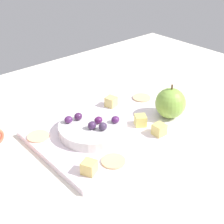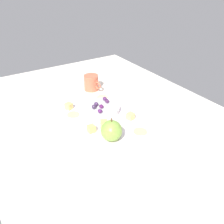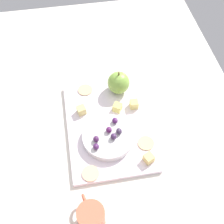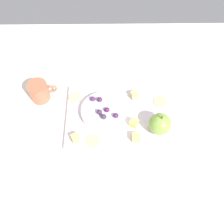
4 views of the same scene
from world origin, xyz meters
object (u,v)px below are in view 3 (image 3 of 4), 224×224
object	(u,v)px
grape_4	(115,119)
grape_5	(96,139)
apple_whole	(119,83)
grape_3	(114,136)
cheese_cube_2	(134,104)
cup	(91,217)
cracker_0	(91,173)
platter	(108,126)
cheese_cube_0	(81,110)
cheese_cube_3	(149,158)
serving_dish	(108,137)
grape_0	(119,131)
grape_1	(109,130)
cracker_1	(85,90)
grape_2	(96,147)
cheese_cube_1	(118,107)
cracker_2	(146,143)

from	to	relation	value
grape_4	grape_5	size ratio (longest dim) A/B	1.00
apple_whole	grape_3	size ratio (longest dim) A/B	3.86
cheese_cube_2	cup	world-z (taller)	cup
cracker_0	apple_whole	bearing A→B (deg)	-24.66
platter	cheese_cube_0	world-z (taller)	cheese_cube_0
cheese_cube_3	cup	size ratio (longest dim) A/B	0.26
serving_dish	cup	size ratio (longest dim) A/B	1.55
apple_whole	cup	bearing A→B (deg)	160.62
cheese_cube_0	grape_0	distance (cm)	15.66
cheese_cube_3	grape_0	distance (cm)	12.06
grape_1	grape_5	bearing A→B (deg)	121.07
apple_whole	cup	world-z (taller)	apple_whole
cracker_1	cup	bearing A→B (deg)	175.43
apple_whole	cracker_1	xyz separation A→B (cm)	(1.82, 11.56, -3.64)
apple_whole	grape_2	size ratio (longest dim) A/B	3.86
platter	grape_2	xyz separation A→B (cm)	(-9.19, 5.08, 3.91)
grape_0	grape_2	bearing A→B (deg)	117.76
cheese_cube_3	serving_dish	bearing A→B (deg)	48.97
cheese_cube_1	grape_1	size ratio (longest dim) A/B	1.33
cracker_2	grape_2	distance (cm)	15.79
cracker_2	grape_1	bearing A→B (deg)	65.84
cheese_cube_0	cheese_cube_1	bearing A→B (deg)	-94.54
apple_whole	grape_0	xyz separation A→B (cm)	(-19.10, 3.42, -0.52)
grape_4	cracker_2	bearing A→B (deg)	-135.14
platter	grape_1	size ratio (longest dim) A/B	18.77
cheese_cube_1	grape_4	size ratio (longest dim) A/B	1.33
grape_2	cheese_cube_1	bearing A→B (deg)	-32.17
grape_1	cheese_cube_2	bearing A→B (deg)	-45.80
cheese_cube_0	cup	world-z (taller)	cup
apple_whole	cheese_cube_0	distance (cm)	16.00
grape_2	cup	size ratio (longest dim) A/B	0.19
cheese_cube_0	grape_1	xyz separation A→B (cm)	(-10.39, -7.51, 1.87)
serving_dish	grape_0	xyz separation A→B (cm)	(0.25, -3.42, 2.13)
platter	cracker_2	bearing A→B (deg)	-130.47
grape_2	grape_3	world-z (taller)	grape_3
apple_whole	grape_3	bearing A→B (deg)	165.41
cheese_cube_3	grape_3	size ratio (longest dim) A/B	1.33
serving_dish	cup	bearing A→B (deg)	160.69
grape_2	grape_3	distance (cm)	6.21
cracker_0	grape_4	distance (cm)	18.61
cheese_cube_3	grape_2	xyz separation A→B (cm)	(5.45, 14.84, 1.88)
cheese_cube_1	grape_2	xyz separation A→B (cm)	(-14.58, 9.17, 1.88)
cheese_cube_1	cracker_1	bearing A→B (deg)	42.99
cheese_cube_0	cup	size ratio (longest dim) A/B	0.26
grape_5	grape_2	bearing A→B (deg)	171.51
platter	grape_4	world-z (taller)	grape_4
grape_1	grape_2	world-z (taller)	same
cheese_cube_1	grape_5	world-z (taller)	grape_5
grape_5	cheese_cube_0	bearing A→B (deg)	13.64
cup	cheese_cube_3	bearing A→B (deg)	-52.55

